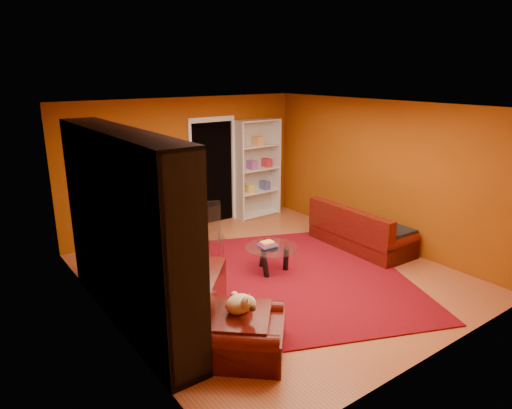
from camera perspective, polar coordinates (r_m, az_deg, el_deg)
floor at (r=7.28m, az=1.87°, el=-8.87°), size 5.00×5.50×0.05m
ceiling at (r=6.60m, az=2.09°, el=12.41°), size 5.00×5.50×0.05m
wall_back at (r=9.11m, az=-8.86°, el=4.94°), size 5.00×0.05×2.60m
wall_left at (r=5.69m, az=-18.52°, el=-2.76°), size 0.05×5.50×2.60m
wall_right at (r=8.57m, az=15.44°, el=3.81°), size 0.05×5.50×2.60m
doorway at (r=9.41m, az=-5.42°, el=3.87°), size 1.06×0.60×2.16m
rug at (r=7.20m, az=5.46°, el=-8.94°), size 4.34×4.62×0.02m
media_unit at (r=5.76m, az=-16.00°, el=-3.13°), size 0.49×3.19×2.44m
christmas_tree at (r=7.97m, az=-9.58°, el=-0.17°), size 0.99×0.99×1.73m
gift_box_teal at (r=7.72m, az=-12.51°, el=-6.43°), size 0.34×0.34×0.28m
gift_box_green at (r=7.93m, az=-10.93°, el=-5.71°), size 0.32×0.32×0.27m
gift_box_red at (r=8.78m, az=-11.20°, el=-3.66°), size 0.28×0.28×0.23m
white_bookshelf at (r=9.83m, az=0.23°, el=4.47°), size 1.00×0.36×2.15m
armchair at (r=5.26m, az=-1.61°, el=-14.45°), size 1.41×1.41×0.78m
dog at (r=5.21m, az=-2.11°, el=-12.33°), size 0.49×0.50×0.25m
sofa at (r=8.40m, az=13.09°, el=-2.64°), size 0.89×1.89×0.81m
coffee_table at (r=7.27m, az=1.94°, el=-6.81°), size 0.89×0.89×0.53m
acrylic_chair at (r=7.57m, az=-5.85°, el=-4.03°), size 0.61×0.64×0.90m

